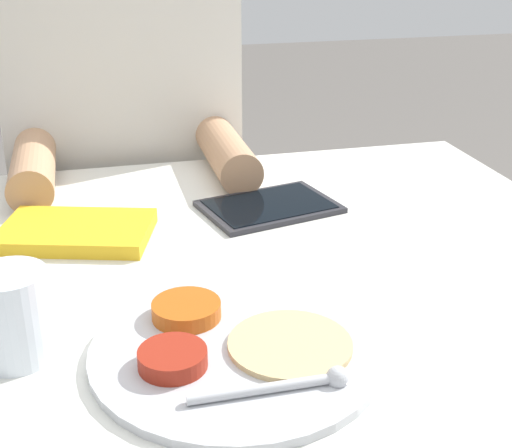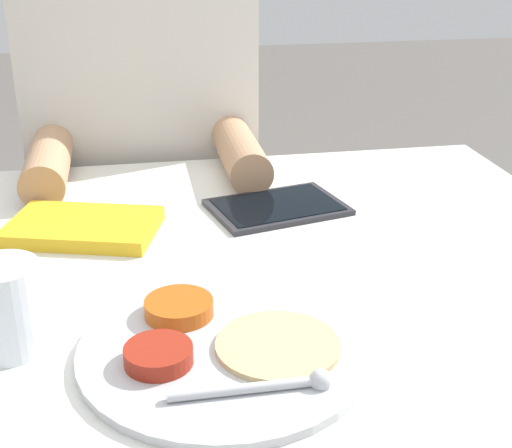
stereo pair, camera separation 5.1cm
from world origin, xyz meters
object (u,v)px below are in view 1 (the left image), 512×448
object	(u,v)px
red_notebook	(76,233)
thali_tray	(233,347)
tablet_device	(269,207)
person_diner	(131,227)
drinking_glass	(12,316)

from	to	relation	value
red_notebook	thali_tray	bearing A→B (deg)	-65.43
tablet_device	person_diner	xyz separation A→B (m)	(-0.19, 0.39, -0.18)
tablet_device	person_diner	size ratio (longest dim) A/B	0.18
tablet_device	drinking_glass	size ratio (longest dim) A/B	2.33
thali_tray	person_diner	distance (m)	0.78
red_notebook	drinking_glass	xyz separation A→B (m)	(-0.06, -0.28, 0.04)
red_notebook	tablet_device	bearing A→B (deg)	7.45
person_diner	drinking_glass	size ratio (longest dim) A/B	12.73
red_notebook	tablet_device	xyz separation A→B (m)	(0.28, 0.04, -0.00)
person_diner	tablet_device	bearing A→B (deg)	-64.25
drinking_glass	thali_tray	bearing A→B (deg)	-12.82
thali_tray	red_notebook	world-z (taller)	thali_tray
person_diner	thali_tray	bearing A→B (deg)	-86.03
tablet_device	drinking_glass	xyz separation A→B (m)	(-0.35, -0.32, 0.04)
red_notebook	tablet_device	size ratio (longest dim) A/B	1.05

